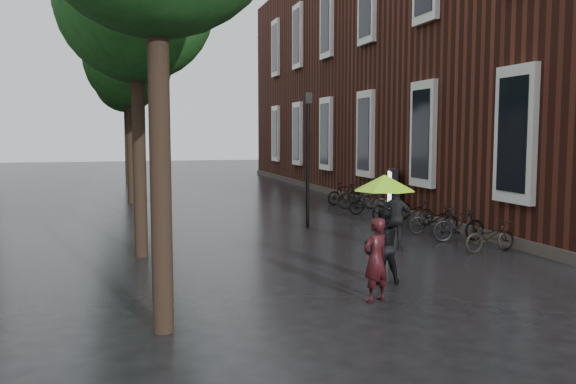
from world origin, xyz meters
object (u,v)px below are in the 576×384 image
object	(u,v)px
ad_lightbox	(393,192)
lamp_post	(308,146)
parked_bicycles	(399,209)
pedestrian_walking	(396,219)
person_burgundy	(376,260)
person_black	(382,246)

from	to	relation	value
ad_lightbox	lamp_post	world-z (taller)	lamp_post
parked_bicycles	ad_lightbox	bearing A→B (deg)	70.68
pedestrian_walking	parked_bicycles	world-z (taller)	pedestrian_walking
pedestrian_walking	ad_lightbox	xyz separation A→B (m)	(2.94, 6.42, 0.04)
ad_lightbox	pedestrian_walking	bearing A→B (deg)	-96.09
person_burgundy	person_black	bearing A→B (deg)	-140.63
person_burgundy	person_black	xyz separation A→B (m)	(0.67, 1.20, -0.00)
person_burgundy	lamp_post	size ratio (longest dim) A/B	0.36
ad_lightbox	parked_bicycles	bearing A→B (deg)	-90.77
ad_lightbox	lamp_post	bearing A→B (deg)	-133.65
person_burgundy	lamp_post	bearing A→B (deg)	-120.65
parked_bicycles	person_black	bearing A→B (deg)	-118.13
pedestrian_walking	person_burgundy	bearing A→B (deg)	93.55
person_burgundy	ad_lightbox	size ratio (longest dim) A/B	0.90
person_black	parked_bicycles	distance (m)	8.67
parked_bicycles	lamp_post	xyz separation A→B (m)	(-3.32, -0.18, 2.17)
ad_lightbox	lamp_post	distance (m)	4.85
person_burgundy	pedestrian_walking	world-z (taller)	pedestrian_walking
pedestrian_walking	ad_lightbox	bearing A→B (deg)	-81.26
pedestrian_walking	ad_lightbox	distance (m)	7.06
person_burgundy	pedestrian_walking	bearing A→B (deg)	-141.04
parked_bicycles	lamp_post	distance (m)	3.97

